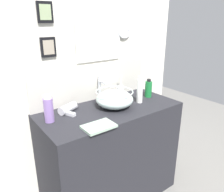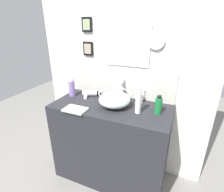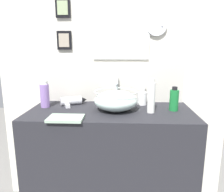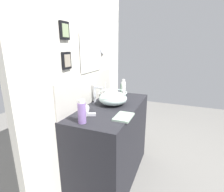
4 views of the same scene
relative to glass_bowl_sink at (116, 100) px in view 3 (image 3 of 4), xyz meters
name	(u,v)px [view 3 (image 3 of 4)]	position (x,y,z in m)	size (l,w,h in m)	color
vanity_counter	(111,167)	(-0.04, 0.00, -0.50)	(1.12, 0.52, 0.85)	#232328
back_panel	(113,59)	(-0.04, 0.29, 0.26)	(1.81, 0.10, 2.37)	silver
glass_bowl_sink	(116,100)	(0.00, 0.00, 0.00)	(0.29, 0.29, 0.14)	silver
faucet	(117,88)	(0.00, 0.20, 0.05)	(0.02, 0.11, 0.21)	silver
hair_drier	(73,101)	(-0.33, 0.13, -0.04)	(0.20, 0.18, 0.06)	silver
toothbrush_cup	(142,98)	(0.19, 0.16, -0.02)	(0.07, 0.07, 0.19)	white
lotion_bottle	(174,100)	(0.39, 0.02, 0.00)	(0.06, 0.06, 0.16)	#197233
shampoo_bottle	(151,97)	(0.23, -0.04, 0.04)	(0.05, 0.05, 0.23)	white
spray_bottle	(45,95)	(-0.51, 0.06, 0.02)	(0.06, 0.06, 0.19)	#8C6BB2
hand_towel	(66,118)	(-0.29, -0.22, -0.06)	(0.21, 0.14, 0.02)	#99B29E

